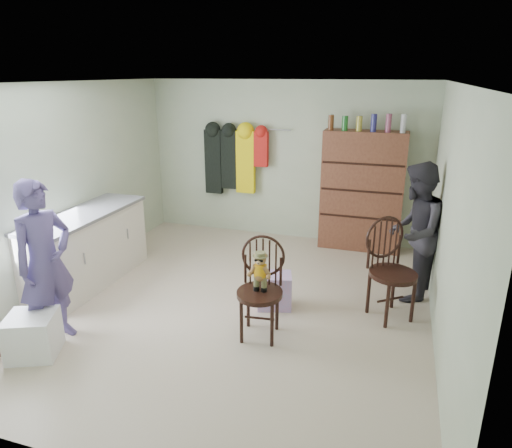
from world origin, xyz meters
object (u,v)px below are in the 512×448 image
(counter, at_px, (88,248))
(dresser, at_px, (362,191))
(chair_front, at_px, (261,281))
(chair_far, at_px, (390,265))

(counter, xyz_separation_m, dresser, (3.20, 2.30, 0.44))
(chair_front, relative_size, dresser, 0.51)
(chair_far, xyz_separation_m, dresser, (-0.51, 2.02, 0.31))
(chair_front, bearing_deg, chair_far, 26.90)
(counter, xyz_separation_m, chair_far, (3.71, 0.28, 0.13))
(dresser, bearing_deg, counter, -144.31)
(chair_far, height_order, dresser, dresser)
(chair_front, bearing_deg, counter, 161.83)
(chair_far, relative_size, dresser, 0.55)
(chair_far, bearing_deg, counter, 145.90)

